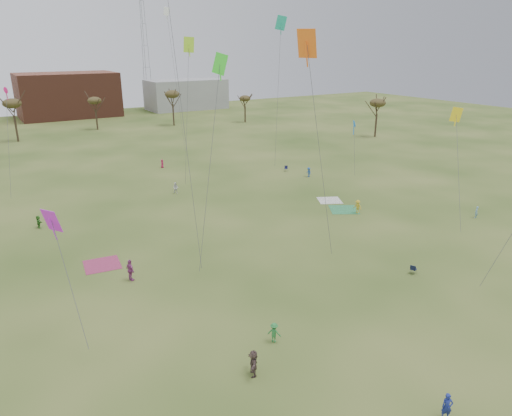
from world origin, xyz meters
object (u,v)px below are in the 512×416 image
flyer_near_right (447,407)px  camp_chair_center (413,271)px  camp_chair_right (286,170)px  radio_tower (145,45)px  flyer_near_center (274,333)px

flyer_near_right → camp_chair_center: (12.20, 12.65, -0.54)m
flyer_near_right → camp_chair_right: flyer_near_right is taller
camp_chair_right → radio_tower: bearing=127.3°
flyer_near_center → camp_chair_right: (27.33, 37.15, -0.47)m
flyer_near_right → camp_chair_right: size_ratio=1.84×
camp_chair_center → camp_chair_right: 36.96m
camp_chair_center → radio_tower: 125.13m
flyer_near_center → camp_chair_center: (16.30, 1.87, -0.47)m
camp_chair_right → radio_tower: radio_tower is taller
flyer_near_center → camp_chair_center: 16.41m
camp_chair_center → radio_tower: radio_tower is taller
camp_chair_center → camp_chair_right: (11.03, 35.28, 0.00)m
flyer_near_center → camp_chair_right: bearing=-75.2°
camp_chair_center → radio_tower: (19.12, 122.20, 18.95)m
flyer_near_center → camp_chair_center: flyer_near_center is taller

